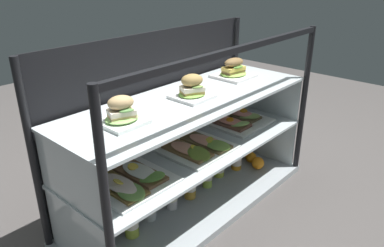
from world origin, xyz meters
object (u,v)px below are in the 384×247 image
(plated_roll_sandwich_near_left_corner, at_px, (234,71))
(juice_bottle_front_right_end, at_px, (149,205))
(plated_roll_sandwich_right_of_center, at_px, (122,114))
(plated_roll_sandwich_mid_left, at_px, (192,89))
(juice_bottle_tucked_behind, at_px, (191,184))
(orange_fruit_near_left_post, at_px, (258,163))
(juice_bottle_back_right, at_px, (172,195))
(juice_bottle_front_left_end, at_px, (219,164))
(juice_bottle_front_second, at_px, (105,236))
(juice_bottle_near_post, at_px, (207,173))
(juice_bottle_front_fourth, at_px, (237,155))
(open_sandwich_tray_right_of_center, at_px, (197,147))
(open_sandwich_tray_left_of_center, at_px, (236,119))
(juice_bottle_back_center, at_px, (131,219))
(orange_fruit_beside_bottles, at_px, (243,151))
(open_sandwich_tray_center, at_px, (130,180))
(orange_fruit_rolled_forward, at_px, (251,157))

(plated_roll_sandwich_near_left_corner, distance_m, juice_bottle_front_right_end, 0.89)
(plated_roll_sandwich_right_of_center, xyz_separation_m, plated_roll_sandwich_mid_left, (0.43, 0.00, 0.00))
(juice_bottle_tucked_behind, bearing_deg, juice_bottle_front_right_end, 174.81)
(plated_roll_sandwich_mid_left, relative_size, juice_bottle_front_right_end, 0.89)
(plated_roll_sandwich_mid_left, bearing_deg, juice_bottle_tucked_behind, 77.34)
(plated_roll_sandwich_right_of_center, bearing_deg, orange_fruit_near_left_post, -5.46)
(juice_bottle_back_right, distance_m, juice_bottle_front_left_end, 0.42)
(plated_roll_sandwich_mid_left, height_order, juice_bottle_front_second, plated_roll_sandwich_mid_left)
(juice_bottle_near_post, xyz_separation_m, juice_bottle_front_fourth, (0.28, -0.01, 0.00))
(plated_roll_sandwich_right_of_center, relative_size, open_sandwich_tray_right_of_center, 0.49)
(open_sandwich_tray_right_of_center, xyz_separation_m, juice_bottle_tucked_behind, (0.00, 0.05, -0.25))
(plated_roll_sandwich_mid_left, relative_size, open_sandwich_tray_left_of_center, 0.51)
(orange_fruit_near_left_post, bearing_deg, juice_bottle_back_center, 173.77)
(plated_roll_sandwich_right_of_center, height_order, open_sandwich_tray_right_of_center, plated_roll_sandwich_right_of_center)
(open_sandwich_tray_right_of_center, bearing_deg, juice_bottle_back_right, 156.56)
(juice_bottle_near_post, height_order, orange_fruit_near_left_post, juice_bottle_near_post)
(plated_roll_sandwich_near_left_corner, height_order, juice_bottle_front_left_end, plated_roll_sandwich_near_left_corner)
(juice_bottle_front_right_end, bearing_deg, juice_bottle_front_second, -174.84)
(juice_bottle_back_center, height_order, juice_bottle_front_fourth, juice_bottle_back_center)
(orange_fruit_beside_bottles, bearing_deg, orange_fruit_near_left_post, -113.12)
(open_sandwich_tray_center, xyz_separation_m, juice_bottle_front_fourth, (0.87, 0.04, -0.24))
(plated_roll_sandwich_right_of_center, xyz_separation_m, juice_bottle_front_fourth, (0.86, 0.01, -0.54))
(juice_bottle_back_right, distance_m, juice_bottle_near_post, 0.29)
(open_sandwich_tray_right_of_center, relative_size, juice_bottle_near_post, 1.56)
(juice_bottle_back_right, xyz_separation_m, juice_bottle_front_fourth, (0.56, -0.01, 0.02))
(juice_bottle_back_center, relative_size, juice_bottle_back_right, 1.19)
(juice_bottle_back_right, height_order, juice_bottle_front_left_end, juice_bottle_front_left_end)
(plated_roll_sandwich_mid_left, xyz_separation_m, juice_bottle_front_right_end, (-0.28, 0.04, -0.55))
(juice_bottle_tucked_behind, bearing_deg, orange_fruit_near_left_post, -11.82)
(plated_roll_sandwich_mid_left, bearing_deg, juice_bottle_front_left_end, 7.67)
(juice_bottle_back_center, distance_m, juice_bottle_back_right, 0.28)
(plated_roll_sandwich_mid_left, relative_size, orange_fruit_beside_bottles, 2.24)
(open_sandwich_tray_right_of_center, xyz_separation_m, orange_fruit_near_left_post, (0.52, -0.06, -0.29))
(juice_bottle_front_fourth, bearing_deg, juice_bottle_back_center, 179.93)
(juice_bottle_near_post, bearing_deg, juice_bottle_front_second, -179.93)
(juice_bottle_front_right_end, distance_m, juice_bottle_near_post, 0.43)
(juice_bottle_back_right, bearing_deg, juice_bottle_front_right_end, 172.12)
(open_sandwich_tray_right_of_center, height_order, juice_bottle_front_right_end, open_sandwich_tray_right_of_center)
(open_sandwich_tray_left_of_center, bearing_deg, plated_roll_sandwich_near_left_corner, 88.75)
(juice_bottle_back_center, relative_size, orange_fruit_beside_bottles, 2.97)
(juice_bottle_front_fourth, bearing_deg, juice_bottle_back_right, 178.73)
(juice_bottle_near_post, bearing_deg, orange_fruit_beside_bottles, 7.19)
(open_sandwich_tray_center, distance_m, open_sandwich_tray_left_of_center, 0.87)
(juice_bottle_front_second, relative_size, juice_bottle_front_fourth, 0.90)
(open_sandwich_tray_right_of_center, relative_size, juice_bottle_front_left_end, 1.63)
(open_sandwich_tray_left_of_center, xyz_separation_m, orange_fruit_rolled_forward, (0.13, -0.04, -0.30))
(open_sandwich_tray_right_of_center, bearing_deg, juice_bottle_front_left_end, 14.78)
(juice_bottle_back_right, relative_size, juice_bottle_front_fourth, 0.85)
(juice_bottle_near_post, bearing_deg, orange_fruit_rolled_forward, -4.00)
(open_sandwich_tray_left_of_center, bearing_deg, plated_roll_sandwich_right_of_center, -178.11)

